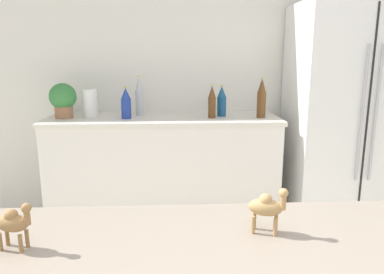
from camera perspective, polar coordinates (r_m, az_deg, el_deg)
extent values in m
cube|color=silver|center=(3.38, 0.49, 9.96)|extent=(8.00, 0.06, 2.55)
cube|color=silver|center=(3.20, -4.26, -5.39)|extent=(1.85, 0.60, 0.89)
cube|color=silver|center=(3.08, -4.40, 2.83)|extent=(1.88, 0.63, 0.03)
cube|color=white|center=(3.34, 22.34, 2.64)|extent=(0.89, 0.68, 1.82)
cube|color=black|center=(3.03, 25.06, 1.46)|extent=(0.01, 0.01, 1.75)
cylinder|color=#B2B5BA|center=(2.98, 24.52, 3.12)|extent=(0.02, 0.02, 1.00)
cylinder|color=#B2B5BA|center=(3.03, 26.20, 3.09)|extent=(0.02, 0.02, 1.00)
cube|color=gray|center=(1.15, 15.84, -15.22)|extent=(1.89, 0.49, 0.03)
cylinder|color=#9E6B47|center=(3.17, -18.93, 3.61)|extent=(0.14, 0.14, 0.09)
sphere|color=#387F3D|center=(3.15, -19.10, 5.86)|extent=(0.21, 0.21, 0.21)
cylinder|color=white|center=(3.16, -15.27, 5.00)|extent=(0.12, 0.12, 0.22)
cylinder|color=brown|center=(3.05, 10.50, 4.82)|extent=(0.07, 0.07, 0.20)
cone|color=brown|center=(3.04, 10.63, 7.79)|extent=(0.07, 0.07, 0.11)
cylinder|color=gold|center=(3.03, 10.67, 8.94)|extent=(0.02, 0.02, 0.01)
cylinder|color=navy|center=(3.01, -9.99, 4.28)|extent=(0.08, 0.08, 0.16)
cone|color=navy|center=(3.00, -10.08, 6.58)|extent=(0.08, 0.08, 0.09)
cylinder|color=gold|center=(2.99, -10.11, 7.49)|extent=(0.03, 0.03, 0.01)
cylinder|color=#B2B7BC|center=(3.14, -8.00, 5.12)|extent=(0.07, 0.07, 0.20)
cone|color=#B2B7BC|center=(3.12, -8.09, 8.02)|extent=(0.06, 0.06, 0.11)
cylinder|color=gold|center=(3.12, -8.13, 9.14)|extent=(0.02, 0.02, 0.01)
cylinder|color=navy|center=(3.08, 4.53, 4.64)|extent=(0.07, 0.07, 0.16)
cone|color=navy|center=(3.07, 4.57, 6.94)|extent=(0.07, 0.07, 0.09)
cylinder|color=gold|center=(3.06, 4.59, 7.84)|extent=(0.03, 0.03, 0.01)
cylinder|color=brown|center=(3.00, 3.04, 4.51)|extent=(0.06, 0.06, 0.17)
cone|color=brown|center=(2.98, 3.07, 6.98)|extent=(0.06, 0.06, 0.09)
cylinder|color=gold|center=(2.98, 3.08, 7.95)|extent=(0.02, 0.02, 0.01)
ellipsoid|color=olive|center=(1.11, -25.75, -11.73)|extent=(0.10, 0.07, 0.05)
sphere|color=olive|center=(1.10, -25.86, -10.72)|extent=(0.04, 0.04, 0.04)
cylinder|color=olive|center=(1.08, -23.84, -10.99)|extent=(0.02, 0.02, 0.05)
sphere|color=olive|center=(1.07, -23.95, -9.85)|extent=(0.03, 0.03, 0.03)
cylinder|color=olive|center=(1.13, -23.82, -13.96)|extent=(0.01, 0.01, 0.05)
cylinder|color=olive|center=(1.11, -24.65, -14.56)|extent=(0.01, 0.01, 0.05)
cylinder|color=olive|center=(1.16, -26.32, -13.45)|extent=(0.01, 0.01, 0.05)
cylinder|color=olive|center=(1.14, -27.18, -14.01)|extent=(0.01, 0.01, 0.05)
ellipsoid|color=tan|center=(1.11, 11.10, -10.48)|extent=(0.11, 0.08, 0.05)
sphere|color=tan|center=(1.10, 11.15, -9.40)|extent=(0.04, 0.04, 0.04)
cylinder|color=tan|center=(1.10, 13.72, -9.48)|extent=(0.02, 0.02, 0.05)
sphere|color=tan|center=(1.09, 13.79, -8.29)|extent=(0.03, 0.03, 0.03)
cylinder|color=tan|center=(1.14, 12.65, -12.67)|extent=(0.01, 0.01, 0.05)
cylinder|color=tan|center=(1.12, 12.56, -13.32)|extent=(0.01, 0.01, 0.05)
cylinder|color=tan|center=(1.15, 9.46, -12.44)|extent=(0.01, 0.01, 0.05)
cylinder|color=tan|center=(1.12, 9.30, -13.08)|extent=(0.01, 0.01, 0.05)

